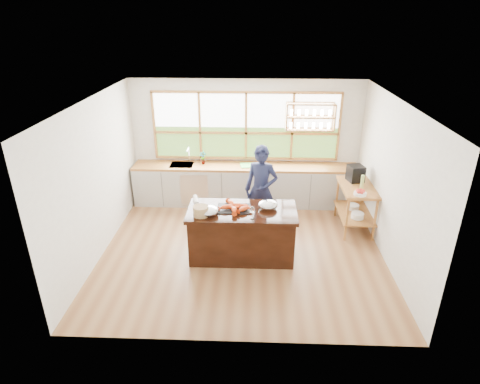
# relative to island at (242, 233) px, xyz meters

# --- Properties ---
(ground_plane) EXTENTS (5.00, 5.00, 0.00)m
(ground_plane) POSITION_rel_island_xyz_m (0.00, 0.20, -0.45)
(ground_plane) COLOR olive
(room_shell) EXTENTS (5.02, 4.52, 2.71)m
(room_shell) POSITION_rel_island_xyz_m (0.02, 0.71, 1.30)
(room_shell) COLOR silver
(room_shell) RESTS_ON ground_plane
(back_counter) EXTENTS (4.90, 0.63, 0.90)m
(back_counter) POSITION_rel_island_xyz_m (-0.02, 2.14, 0.00)
(back_counter) COLOR #B4B2A9
(back_counter) RESTS_ON ground_plane
(right_shelf_unit) EXTENTS (0.62, 1.10, 0.90)m
(right_shelf_unit) POSITION_rel_island_xyz_m (2.19, 1.09, 0.15)
(right_shelf_unit) COLOR #AA742C
(right_shelf_unit) RESTS_ON ground_plane
(island) EXTENTS (1.85, 0.90, 0.90)m
(island) POSITION_rel_island_xyz_m (0.00, 0.00, 0.00)
(island) COLOR black
(island) RESTS_ON ground_plane
(cook) EXTENTS (0.72, 0.56, 1.74)m
(cook) POSITION_rel_island_xyz_m (0.33, 0.92, 0.42)
(cook) COLOR #161B37
(cook) RESTS_ON ground_plane
(potted_plant) EXTENTS (0.18, 0.14, 0.29)m
(potted_plant) POSITION_rel_island_xyz_m (-0.93, 2.20, 0.59)
(potted_plant) COLOR slate
(potted_plant) RESTS_ON back_counter
(cutting_board) EXTENTS (0.45, 0.36, 0.01)m
(cutting_board) POSITION_rel_island_xyz_m (0.09, 2.14, 0.45)
(cutting_board) COLOR #54CC4B
(cutting_board) RESTS_ON back_counter
(espresso_machine) EXTENTS (0.34, 0.36, 0.32)m
(espresso_machine) POSITION_rel_island_xyz_m (2.19, 1.37, 0.61)
(espresso_machine) COLOR black
(espresso_machine) RESTS_ON right_shelf_unit
(wine_bottle) EXTENTS (0.07, 0.07, 0.26)m
(wine_bottle) POSITION_rel_island_xyz_m (2.24, 1.01, 0.58)
(wine_bottle) COLOR #A2B85D
(wine_bottle) RESTS_ON right_shelf_unit
(fruit_bowl) EXTENTS (0.23, 0.23, 0.11)m
(fruit_bowl) POSITION_rel_island_xyz_m (2.14, 0.70, 0.49)
(fruit_bowl) COLOR white
(fruit_bowl) RESTS_ON right_shelf_unit
(slate_board) EXTENTS (0.55, 0.41, 0.02)m
(slate_board) POSITION_rel_island_xyz_m (-0.15, 0.03, 0.45)
(slate_board) COLOR black
(slate_board) RESTS_ON island
(lobster_pile) EXTENTS (0.52, 0.48, 0.08)m
(lobster_pile) POSITION_rel_island_xyz_m (-0.12, 0.00, 0.50)
(lobster_pile) COLOR #E54715
(lobster_pile) RESTS_ON slate_board
(mixing_bowl_left) EXTENTS (0.32, 0.32, 0.16)m
(mixing_bowl_left) POSITION_rel_island_xyz_m (-0.54, -0.18, 0.51)
(mixing_bowl_left) COLOR #B8BBBF
(mixing_bowl_left) RESTS_ON island
(mixing_bowl_right) EXTENTS (0.33, 0.33, 0.16)m
(mixing_bowl_right) POSITION_rel_island_xyz_m (0.44, 0.08, 0.52)
(mixing_bowl_right) COLOR #B8BBBF
(mixing_bowl_right) RESTS_ON island
(wine_glass) EXTENTS (0.08, 0.08, 0.22)m
(wine_glass) POSITION_rel_island_xyz_m (0.18, -0.30, 0.61)
(wine_glass) COLOR silver
(wine_glass) RESTS_ON island
(wicker_basket) EXTENTS (0.26, 0.26, 0.17)m
(wicker_basket) POSITION_rel_island_xyz_m (-0.67, -0.22, 0.53)
(wicker_basket) COLOR tan
(wicker_basket) RESTS_ON island
(parchment_roll) EXTENTS (0.14, 0.31, 0.08)m
(parchment_roll) POSITION_rel_island_xyz_m (-0.83, 0.28, 0.49)
(parchment_roll) COLOR silver
(parchment_roll) RESTS_ON island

